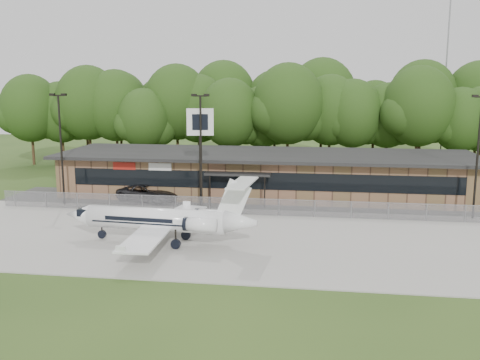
% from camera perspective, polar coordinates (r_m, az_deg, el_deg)
% --- Properties ---
extents(ground, '(160.00, 160.00, 0.00)m').
position_cam_1_polar(ground, '(31.42, -1.61, -10.47)').
color(ground, '#294518').
rests_on(ground, ground).
extents(apron, '(64.00, 18.00, 0.08)m').
position_cam_1_polar(apron, '(38.90, 0.44, -6.28)').
color(apron, '#9E9B93').
rests_on(apron, ground).
extents(parking_lot, '(50.00, 9.00, 0.06)m').
position_cam_1_polar(parking_lot, '(49.95, 2.26, -2.55)').
color(parking_lot, '#383835').
rests_on(parking_lot, ground).
extents(terminal, '(41.00, 11.65, 4.30)m').
position_cam_1_polar(terminal, '(53.87, 2.77, 0.72)').
color(terminal, brown).
rests_on(terminal, ground).
extents(fence, '(46.00, 0.04, 1.52)m').
position_cam_1_polar(fence, '(45.43, 1.66, -2.89)').
color(fence, gray).
rests_on(fence, ground).
extents(treeline, '(72.00, 12.00, 15.00)m').
position_cam_1_polar(treeline, '(71.21, 4.25, 7.36)').
color(treeline, '#203A12').
rests_on(treeline, ground).
extents(radio_mast, '(0.20, 0.20, 25.00)m').
position_cam_1_polar(radio_mast, '(78.77, 21.10, 10.63)').
color(radio_mast, gray).
rests_on(radio_mast, ground).
extents(light_pole_left, '(1.55, 0.30, 10.23)m').
position_cam_1_polar(light_pole_left, '(51.23, -18.57, 3.99)').
color(light_pole_left, black).
rests_on(light_pole_left, ground).
extents(light_pole_mid, '(1.55, 0.30, 10.23)m').
position_cam_1_polar(light_pole_mid, '(46.83, -4.20, 3.95)').
color(light_pole_mid, black).
rests_on(light_pole_mid, ground).
extents(light_pole_right, '(1.55, 0.30, 10.23)m').
position_cam_1_polar(light_pole_right, '(47.50, 24.06, 3.17)').
color(light_pole_right, black).
rests_on(light_pole_right, ground).
extents(business_jet, '(14.22, 12.68, 4.78)m').
position_cam_1_polar(business_jet, '(37.67, -8.19, -4.30)').
color(business_jet, white).
rests_on(business_jet, ground).
extents(suv, '(6.53, 4.44, 1.66)m').
position_cam_1_polar(suv, '(51.58, -9.81, -1.37)').
color(suv, '#29292B').
rests_on(suv, ground).
extents(pole_sign, '(2.35, 0.72, 8.96)m').
position_cam_1_polar(pole_sign, '(47.05, -4.26, 5.06)').
color(pole_sign, black).
rests_on(pole_sign, ground).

